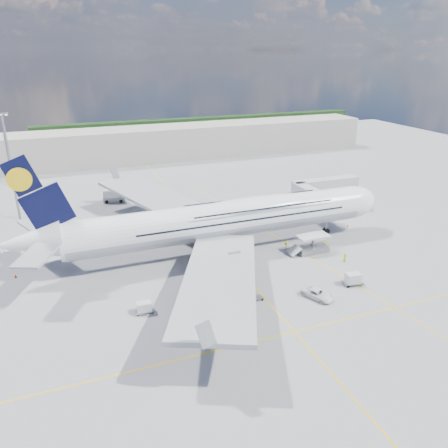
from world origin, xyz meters
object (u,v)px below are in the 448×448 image
object	(u,v)px
dolly_row_b	(206,302)
cone_wing_left_inner	(192,221)
service_van	(318,294)
crew_loader	(286,245)
dolly_nose_far	(353,279)
catering_truck_inner	(168,219)
dolly_row_a	(198,308)
crew_wing	(187,311)
cone_wing_right_outer	(180,342)
baggage_tug	(243,303)
crew_nose	(325,244)
airliner	(224,219)
cone_wing_left_outer	(157,223)
jet_bridge	(320,189)
dolly_nose_near	(255,299)
dolly_back	(144,307)
cone_tail	(16,276)
light_mast	(11,166)
catering_truck_outer	(114,196)
cone_nose	(348,226)
cone_wing_right_inner	(226,306)
crew_van	(345,258)
cargo_loader	(311,246)
crew_tug	(209,288)

from	to	relation	value
dolly_row_b	cone_wing_left_inner	distance (m)	36.45
service_van	crew_loader	xyz separation A→B (m)	(4.65, 19.54, 0.01)
dolly_nose_far	catering_truck_inner	distance (m)	45.17
dolly_row_a	crew_wing	size ratio (longest dim) A/B	2.02
service_van	cone_wing_right_outer	size ratio (longest dim) A/B	10.19
baggage_tug	crew_nose	world-z (taller)	baggage_tug
airliner	cone_wing_left_outer	bearing A→B (deg)	116.09
jet_bridge	cone_wing_right_outer	bearing A→B (deg)	-140.88
airliner	dolly_nose_near	distance (m)	21.13
crew_wing	crew_loader	bearing A→B (deg)	-23.78
dolly_back	jet_bridge	bearing A→B (deg)	31.44
airliner	dolly_nose_far	size ratio (longest dim) A/B	21.50
dolly_row_a	cone_tail	world-z (taller)	cone_tail
light_mast	catering_truck_outer	xyz separation A→B (m)	(23.38, 4.52, -11.61)
crew_wing	cone_wing_right_outer	size ratio (longest dim) A/B	3.37
cone_wing_left_inner	baggage_tug	bearing A→B (deg)	-94.78
light_mast	crew_loader	distance (m)	66.63
cone_nose	catering_truck_inner	bearing A→B (deg)	158.54
jet_bridge	cone_wing_left_inner	distance (m)	32.44
dolly_nose_far	dolly_back	bearing A→B (deg)	-177.69
baggage_tug	dolly_row_b	bearing A→B (deg)	153.16
baggage_tug	cone_wing_right_inner	bearing A→B (deg)	163.34
cone_nose	catering_truck_outer	bearing A→B (deg)	142.20
dolly_row_b	cone_wing_left_inner	xyz separation A→B (m)	(8.38, 35.47, -0.06)
catering_truck_outer	crew_van	world-z (taller)	catering_truck_outer
dolly_row_a	cone_nose	xyz separation A→B (m)	(43.66, 21.24, -0.07)
cone_wing_left_outer	crew_loader	bearing A→B (deg)	-46.13
service_van	dolly_back	bearing A→B (deg)	143.16
dolly_row_a	cone_wing_right_inner	distance (m)	4.58
dolly_back	cone_wing_left_outer	size ratio (longest dim) A/B	5.36
dolly_row_a	cone_tail	xyz separation A→B (m)	(-27.78, 22.13, -0.06)
crew_van	cone_nose	xyz separation A→B (m)	(11.64, 15.12, -0.64)
cargo_loader	dolly_nose_near	xyz separation A→B (m)	(-18.66, -12.87, -0.93)
dolly_nose_near	service_van	bearing A→B (deg)	-26.36
light_mast	crew_tug	size ratio (longest dim) A/B	15.24
light_mast	catering_truck_outer	world-z (taller)	light_mast
dolly_nose_far	cone_wing_left_inner	world-z (taller)	dolly_nose_far
airliner	cargo_loader	world-z (taller)	airliner
cone_tail	service_van	bearing A→B (deg)	-28.39
service_van	cone_nose	distance (m)	34.45
dolly_row_a	airliner	bearing A→B (deg)	35.42
crew_nose	cone_wing_left_outer	distance (m)	39.61
dolly_row_b	cone_wing_right_outer	world-z (taller)	cone_wing_right_outer
dolly_row_b	crew_wing	size ratio (longest dim) A/B	1.88
dolly_back	catering_truck_outer	distance (m)	56.74
service_van	cone_tail	size ratio (longest dim) A/B	8.70
dolly_back	baggage_tug	xyz separation A→B (m)	(15.10, -4.05, -0.16)
cone_tail	dolly_nose_far	bearing A→B (deg)	-23.29
jet_bridge	crew_tug	bearing A→B (deg)	-145.86
catering_truck_inner	crew_loader	xyz separation A→B (m)	(19.98, -20.69, -0.92)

